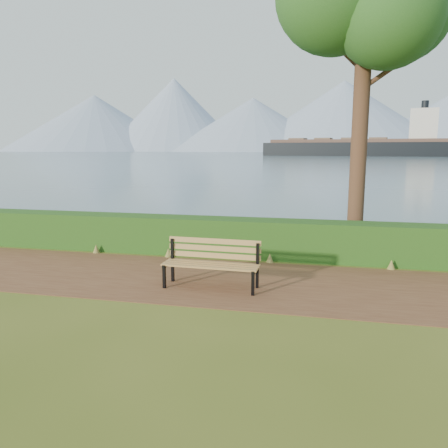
# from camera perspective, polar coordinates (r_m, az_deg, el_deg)

# --- Properties ---
(ground) EXTENTS (140.00, 140.00, 0.00)m
(ground) POSITION_cam_1_polar(r_m,az_deg,el_deg) (9.52, -5.17, -7.62)
(ground) COLOR #485819
(ground) RESTS_ON ground
(path) EXTENTS (40.00, 3.40, 0.01)m
(path) POSITION_cam_1_polar(r_m,az_deg,el_deg) (9.79, -4.63, -7.08)
(path) COLOR #59311E
(path) RESTS_ON ground
(hedge) EXTENTS (32.00, 0.85, 1.00)m
(hedge) POSITION_cam_1_polar(r_m,az_deg,el_deg) (11.82, -1.38, -1.62)
(hedge) COLOR #1B4012
(hedge) RESTS_ON ground
(water) EXTENTS (700.00, 510.00, 0.00)m
(water) POSITION_cam_1_polar(r_m,az_deg,el_deg) (268.67, 12.10, 9.03)
(water) COLOR #3F5566
(water) RESTS_ON ground
(mountains) EXTENTS (585.00, 190.00, 70.00)m
(mountains) POSITION_cam_1_polar(r_m,az_deg,el_deg) (415.60, 11.16, 13.10)
(mountains) COLOR #8192AC
(mountains) RESTS_ON ground
(bench) EXTENTS (2.00, 0.65, 0.99)m
(bench) POSITION_cam_1_polar(r_m,az_deg,el_deg) (9.05, -1.57, -4.73)
(bench) COLOR black
(bench) RESTS_ON ground
(cargo_ship) EXTENTS (70.71, 24.06, 21.22)m
(cargo_ship) POSITION_cam_1_polar(r_m,az_deg,el_deg) (172.72, 17.75, 9.50)
(cargo_ship) COLOR black
(cargo_ship) RESTS_ON ground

